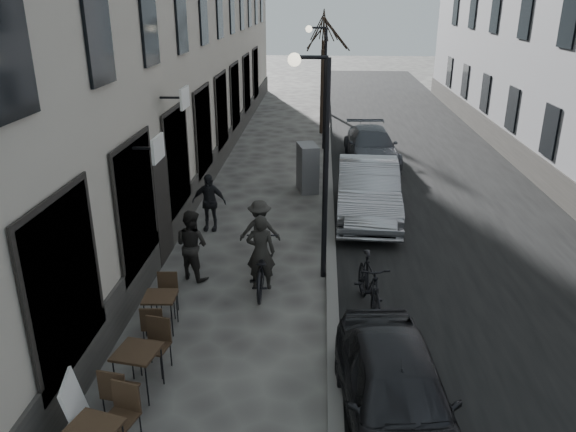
# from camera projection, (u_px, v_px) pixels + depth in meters

# --- Properties ---
(road) EXTENTS (7.30, 60.00, 0.00)m
(road) POSITION_uv_depth(u_px,v_px,m) (420.00, 163.00, 22.33)
(road) COLOR black
(road) RESTS_ON ground
(kerb) EXTENTS (0.25, 60.00, 0.12)m
(kerb) POSITION_uv_depth(u_px,v_px,m) (328.00, 160.00, 22.51)
(kerb) COLOR #65625E
(kerb) RESTS_ON ground
(streetlamp_near) EXTENTS (0.90, 0.28, 5.09)m
(streetlamp_near) POSITION_uv_depth(u_px,v_px,m) (318.00, 145.00, 12.10)
(streetlamp_near) COLOR black
(streetlamp_near) RESTS_ON ground
(streetlamp_far) EXTENTS (0.90, 0.28, 5.09)m
(streetlamp_far) POSITION_uv_depth(u_px,v_px,m) (321.00, 74.00, 23.26)
(streetlamp_far) COLOR black
(streetlamp_far) RESTS_ON ground
(tree_near) EXTENTS (2.40, 2.40, 5.70)m
(tree_near) POSITION_uv_depth(u_px,v_px,m) (324.00, 32.00, 25.50)
(tree_near) COLOR black
(tree_near) RESTS_ON ground
(tree_far) EXTENTS (2.40, 2.40, 5.70)m
(tree_far) POSITION_uv_depth(u_px,v_px,m) (324.00, 26.00, 31.08)
(tree_far) COLOR black
(tree_far) RESTS_ON ground
(bistro_set_b) EXTENTS (0.77, 1.69, 0.97)m
(bistro_set_b) POSITION_uv_depth(u_px,v_px,m) (139.00, 367.00, 9.18)
(bistro_set_b) COLOR black
(bistro_set_b) RESTS_ON ground
(bistro_set_c) EXTENTS (0.65, 1.52, 0.89)m
(bistro_set_c) POSITION_uv_depth(u_px,v_px,m) (161.00, 309.00, 10.97)
(bistro_set_c) COLOR black
(bistro_set_c) RESTS_ON ground
(sign_board) EXTENTS (0.53, 0.74, 1.18)m
(sign_board) POSITION_uv_depth(u_px,v_px,m) (81.00, 420.00, 8.04)
(sign_board) COLOR black
(sign_board) RESTS_ON ground
(utility_cabinet) EXTENTS (0.81, 1.17, 1.59)m
(utility_cabinet) POSITION_uv_depth(u_px,v_px,m) (308.00, 168.00, 18.86)
(utility_cabinet) COLOR slate
(utility_cabinet) RESTS_ON ground
(bicycle) EXTENTS (0.79, 2.07, 1.08)m
(bicycle) POSITION_uv_depth(u_px,v_px,m) (261.00, 266.00, 12.53)
(bicycle) COLOR black
(bicycle) RESTS_ON ground
(cyclist_rider) EXTENTS (0.66, 0.44, 1.76)m
(cyclist_rider) POSITION_uv_depth(u_px,v_px,m) (261.00, 252.00, 12.41)
(cyclist_rider) COLOR black
(cyclist_rider) RESTS_ON ground
(pedestrian_near) EXTENTS (1.02, 0.95, 1.67)m
(pedestrian_near) POSITION_uv_depth(u_px,v_px,m) (192.00, 245.00, 12.89)
(pedestrian_near) COLOR black
(pedestrian_near) RESTS_ON ground
(pedestrian_mid) EXTENTS (1.05, 0.66, 1.56)m
(pedestrian_mid) POSITION_uv_depth(u_px,v_px,m) (260.00, 230.00, 13.83)
(pedestrian_mid) COLOR #2B2925
(pedestrian_mid) RESTS_ON ground
(pedestrian_far) EXTENTS (0.98, 0.45, 1.63)m
(pedestrian_far) POSITION_uv_depth(u_px,v_px,m) (209.00, 202.00, 15.62)
(pedestrian_far) COLOR black
(pedestrian_far) RESTS_ON ground
(car_near) EXTENTS (1.92, 4.10, 1.36)m
(car_near) POSITION_uv_depth(u_px,v_px,m) (397.00, 394.00, 8.29)
(car_near) COLOR black
(car_near) RESTS_ON ground
(car_mid) EXTENTS (1.94, 5.08, 1.65)m
(car_mid) POSITION_uv_depth(u_px,v_px,m) (368.00, 190.00, 16.56)
(car_mid) COLOR #919399
(car_mid) RESTS_ON ground
(car_far) EXTENTS (2.13, 4.72, 1.34)m
(car_far) POSITION_uv_depth(u_px,v_px,m) (371.00, 146.00, 22.10)
(car_far) COLOR #3C4048
(car_far) RESTS_ON ground
(moped) EXTENTS (0.85, 2.08, 1.22)m
(moped) POSITION_uv_depth(u_px,v_px,m) (369.00, 285.00, 11.58)
(moped) COLOR black
(moped) RESTS_ON ground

